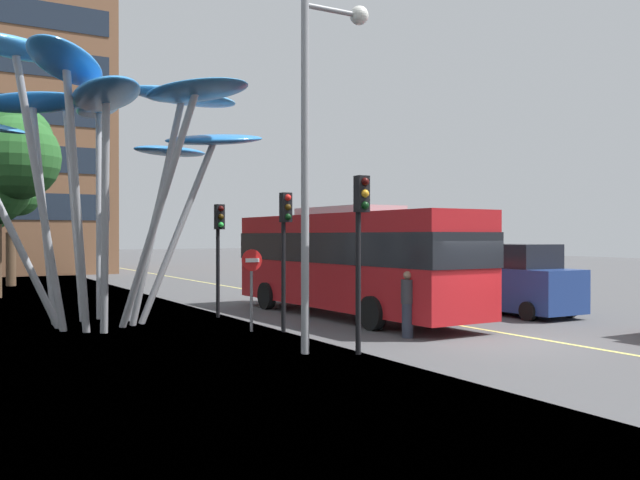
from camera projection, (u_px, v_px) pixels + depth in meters
ground at (479, 346)px, 16.48m from camera, size 120.00×240.00×0.10m
red_bus at (348, 257)px, 22.02m from camera, size 2.93×11.15×3.56m
leaf_sculpture at (99, 118)px, 19.39m from camera, size 10.36×9.54×7.78m
traffic_light_kerb_near at (361, 226)px, 14.92m from camera, size 0.28×0.42×3.95m
traffic_light_kerb_far at (285, 231)px, 18.42m from camera, size 0.28×0.42×3.80m
traffic_light_island_mid at (219, 236)px, 21.74m from camera, size 0.28×0.42×3.64m
car_parked_mid at (518, 282)px, 22.51m from camera, size 2.08×4.20×2.35m
street_lamp at (320, 128)px, 15.25m from camera, size 1.75×0.44×7.98m
tree_pavement_far at (6, 192)px, 35.74m from camera, size 4.05×4.58×7.12m
pedestrian at (407, 304)px, 17.46m from camera, size 0.34×0.34×1.72m
no_entry_sign at (252, 276)px, 18.59m from camera, size 0.60×0.12×2.26m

